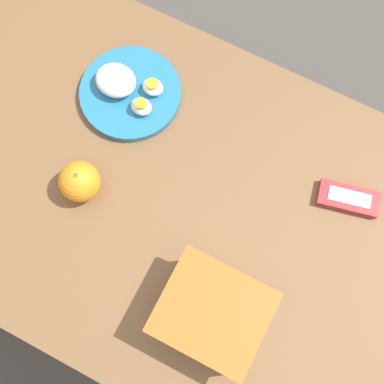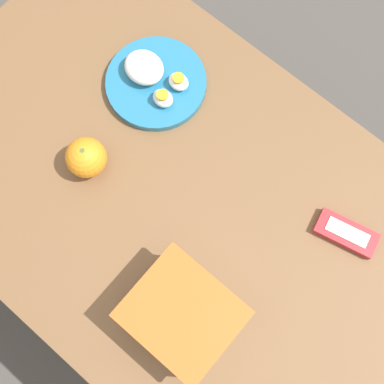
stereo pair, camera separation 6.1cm
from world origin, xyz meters
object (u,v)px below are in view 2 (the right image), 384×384
object	(u,v)px
rice_plate	(155,80)
orange_fruit	(86,157)
candy_bar	(346,233)
food_container	(183,315)

from	to	relation	value
rice_plate	orange_fruit	bearing A→B (deg)	94.49
orange_fruit	candy_bar	distance (m)	0.51
rice_plate	candy_bar	world-z (taller)	rice_plate
food_container	rice_plate	world-z (taller)	food_container
food_container	orange_fruit	world-z (taller)	food_container
orange_fruit	food_container	bearing A→B (deg)	162.74
food_container	orange_fruit	distance (m)	0.34
food_container	candy_bar	bearing A→B (deg)	-113.30
candy_bar	orange_fruit	bearing A→B (deg)	24.43
orange_fruit	candy_bar	world-z (taller)	orange_fruit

